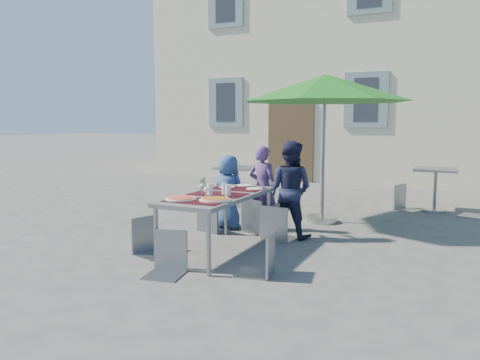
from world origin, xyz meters
The scene contains 22 objects.
ground centered at (0.00, 0.00, 0.00)m, with size 90.00×90.00×0.00m, color #454548.
building centered at (0.00, 11.50, 4.85)m, with size 13.60×8.20×11.10m.
dining_table centered at (-0.48, 0.37, 0.70)m, with size 0.80×1.85×0.76m.
pizza_near_left centered at (-0.69, -0.18, 0.77)m, with size 0.37×0.37×0.03m.
pizza_near_right centered at (-0.29, -0.07, 0.77)m, with size 0.37×0.37×0.03m.
glassware centered at (-0.44, 0.27, 0.83)m, with size 0.46×0.40×0.15m.
place_settings centered at (-0.46, 1.04, 0.76)m, with size 0.67×0.46×0.01m.
child_0 centered at (-0.97, 1.62, 0.57)m, with size 0.56×0.37×1.15m, color #304C85.
child_1 centered at (-0.46, 1.79, 0.65)m, with size 0.47×0.31×1.30m, color #5F3D7D.
child_2 centered at (0.07, 1.53, 0.69)m, with size 0.68×0.39×1.39m, color #1B1F3B.
chair_0 centered at (-1.10, 1.34, 0.56)m, with size 0.51×0.52×0.96m.
chair_1 centered at (-0.45, 1.54, 0.58)m, with size 0.57×0.57×0.98m.
chair_2 centered at (-0.01, 1.25, 0.55)m, with size 0.47×0.48×0.95m.
chair_3 centered at (-1.24, -0.06, 0.52)m, with size 0.50×0.49×0.89m.
chair_4 centered at (0.37, -0.21, 0.51)m, with size 0.45×0.45×0.87m.
chair_5 centered at (-0.60, -0.60, 0.52)m, with size 0.46×0.47×0.89m.
patio_umbrella centered at (0.23, 2.70, 2.17)m, with size 2.71×2.71×2.41m.
cafe_table_0 centered at (-1.69, 3.45, 0.54)m, with size 0.72×0.72×0.78m.
bg_chair_l_0 centered at (-2.52, 3.72, 0.52)m, with size 0.51×0.50×0.89m.
bg_chair_r_0 centered at (-1.13, 3.67, 0.51)m, with size 0.45×0.45×0.88m.
cafe_table_1 centered at (1.86, 4.51, 0.57)m, with size 0.75×0.75×0.80m.
bg_chair_l_1 centered at (1.34, 4.43, 0.53)m, with size 0.53×0.53×0.90m.
Camera 1 is at (2.26, -4.77, 1.67)m, focal length 35.00 mm.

